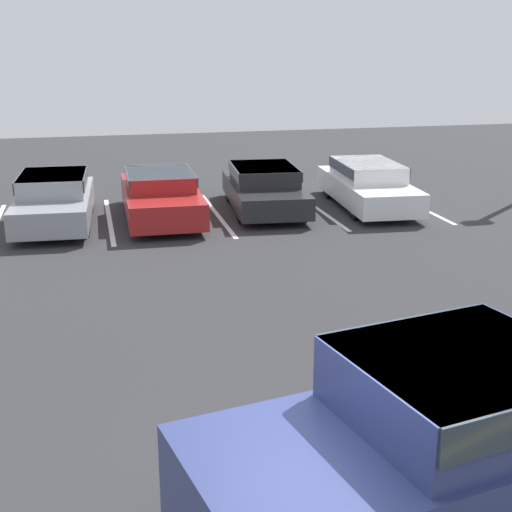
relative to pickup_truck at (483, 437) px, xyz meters
The scene contains 10 objects.
stall_stripe_c 13.33m from the pickup_truck, 102.91° to the left, with size 0.12×4.99×0.01m, color white.
stall_stripe_d 12.99m from the pickup_truck, 90.69° to the left, with size 0.12×4.99×0.01m, color white.
stall_stripe_e 13.26m from the pickup_truck, 78.41° to the left, with size 0.12×4.99×0.01m, color white.
stall_stripe_f 14.10m from the pickup_truck, 67.11° to the left, with size 0.12×4.99×0.01m, color white.
pickup_truck is the anchor object (origin of this frame).
parked_sedan_b 13.54m from the pickup_truck, 108.48° to the left, with size 1.99×4.41×1.28m.
parked_sedan_c 13.00m from the pickup_truck, 97.27° to the left, with size 1.91×4.62×1.22m.
parked_sedan_d 13.22m from the pickup_truck, 84.84° to the left, with size 2.16×4.45×1.20m.
parked_sedan_e 13.52m from the pickup_truck, 72.50° to the left, with size 2.02×4.70×1.25m.
wheel_stop_curb 15.92m from the pickup_truck, 82.83° to the left, with size 1.87×0.20×0.14m, color #B7B2A8.
Camera 1 is at (-2.24, -5.35, 4.47)m, focal length 50.00 mm.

